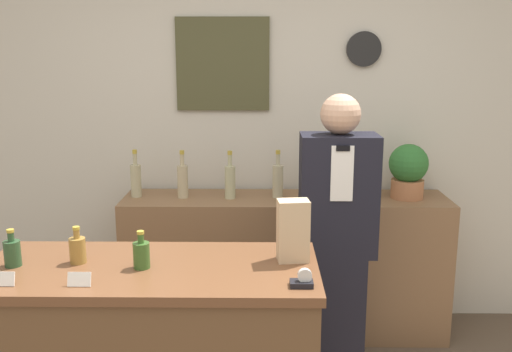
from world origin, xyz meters
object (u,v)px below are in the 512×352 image
(shopkeeper, at_px, (336,243))
(tape_dispenser, at_px, (303,281))
(paper_bag, at_px, (293,231))
(potted_plant, at_px, (408,170))

(shopkeeper, relative_size, tape_dispenser, 18.11)
(paper_bag, bearing_deg, shopkeeper, 66.79)
(potted_plant, height_order, paper_bag, potted_plant)
(shopkeeper, bearing_deg, paper_bag, -113.21)
(potted_plant, bearing_deg, tape_dispenser, -117.29)
(shopkeeper, distance_m, potted_plant, 0.82)
(tape_dispenser, bearing_deg, shopkeeper, 74.74)
(shopkeeper, bearing_deg, tape_dispenser, -105.26)
(shopkeeper, height_order, tape_dispenser, shopkeeper)
(tape_dispenser, bearing_deg, paper_bag, 94.94)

